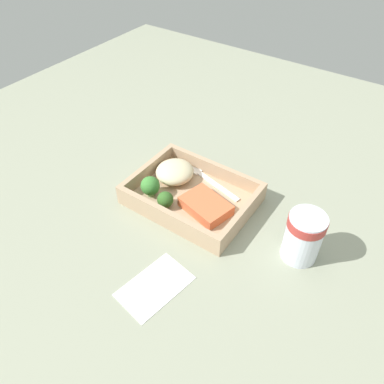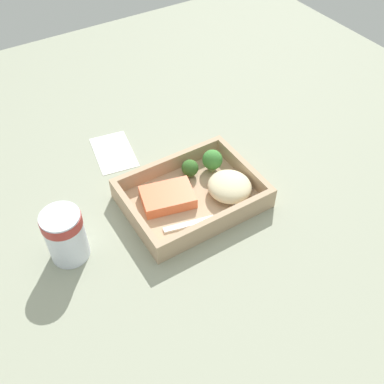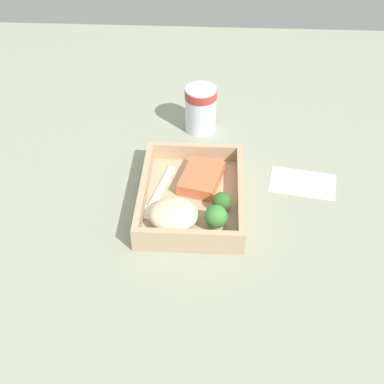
{
  "view_description": "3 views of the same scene",
  "coord_description": "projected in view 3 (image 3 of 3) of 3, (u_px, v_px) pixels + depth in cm",
  "views": [
    {
      "loc": [
        -33.56,
        48.51,
        57.45
      ],
      "look_at": [
        0.0,
        0.0,
        2.7
      ],
      "focal_mm": 35.0,
      "sensor_mm": 36.0,
      "label": 1
    },
    {
      "loc": [
        -31.68,
        -51.19,
        65.42
      ],
      "look_at": [
        0.0,
        0.0,
        2.7
      ],
      "focal_mm": 42.0,
      "sensor_mm": 36.0,
      "label": 2
    },
    {
      "loc": [
        75.48,
        4.01,
        68.0
      ],
      "look_at": [
        0.0,
        0.0,
        2.7
      ],
      "focal_mm": 50.0,
      "sensor_mm": 36.0,
      "label": 3
    }
  ],
  "objects": [
    {
      "name": "broccoli_floret_2",
      "position": [
        216.0,
        217.0,
        0.93
      ],
      "size": [
        4.17,
        4.17,
        4.82
      ],
      "color": "#81A365",
      "rests_on": "takeout_tray"
    },
    {
      "name": "paper_cup",
      "position": [
        201.0,
        107.0,
        1.17
      ],
      "size": [
        6.97,
        6.97,
        10.32
      ],
      "color": "white",
      "rests_on": "ground_plane"
    },
    {
      "name": "receipt_slip",
      "position": [
        303.0,
        183.0,
        1.06
      ],
      "size": [
        10.1,
        14.0,
        0.24
      ],
      "primitive_type": "cube",
      "rotation": [
        0.0,
        0.0,
        -0.17
      ],
      "color": "white",
      "rests_on": "ground_plane"
    },
    {
      "name": "fork",
      "position": [
        157.0,
        195.0,
        1.01
      ],
      "size": [
        15.74,
        5.32,
        0.44
      ],
      "color": "white",
      "rests_on": "takeout_tray"
    },
    {
      "name": "takeout_tray",
      "position": [
        192.0,
        200.0,
        1.01
      ],
      "size": [
        25.95,
        19.35,
        1.2
      ],
      "primitive_type": "cube",
      "color": "tan",
      "rests_on": "ground_plane"
    },
    {
      "name": "mashed_potatoes",
      "position": [
        173.0,
        215.0,
        0.95
      ],
      "size": [
        8.55,
        8.79,
        3.87
      ],
      "primitive_type": "ellipsoid",
      "color": "beige",
      "rests_on": "takeout_tray"
    },
    {
      "name": "broccoli_floret_1",
      "position": [
        222.0,
        202.0,
        0.97
      ],
      "size": [
        3.47,
        3.47,
        3.75
      ],
      "color": "#7E9D55",
      "rests_on": "takeout_tray"
    },
    {
      "name": "salmon_fillet",
      "position": [
        201.0,
        178.0,
        1.03
      ],
      "size": [
        11.32,
        9.19,
        2.36
      ],
      "primitive_type": "cube",
      "rotation": [
        0.0,
        0.0,
        -0.24
      ],
      "color": "#E16A40",
      "rests_on": "takeout_tray"
    },
    {
      "name": "ground_plane",
      "position": [
        192.0,
        207.0,
        1.02
      ],
      "size": [
        160.0,
        160.0,
        2.0
      ],
      "primitive_type": "cube",
      "color": "gray"
    },
    {
      "name": "tray_rim",
      "position": [
        192.0,
        191.0,
        1.0
      ],
      "size": [
        25.95,
        19.35,
        3.45
      ],
      "color": "tan",
      "rests_on": "takeout_tray"
    }
  ]
}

